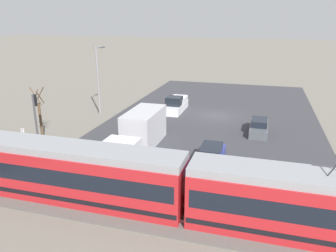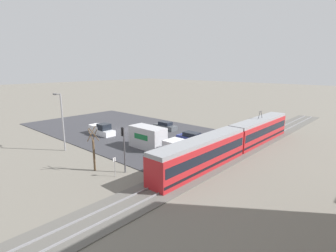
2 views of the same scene
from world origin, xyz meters
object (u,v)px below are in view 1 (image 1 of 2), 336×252
(box_truck, at_px, (139,133))
(pickup_truck, at_px, (175,105))
(sedan_car_0, at_px, (211,157))
(traffic_light_pole, at_px, (36,116))
(no_parking_sign, at_px, (23,138))
(sedan_car_1, at_px, (259,127))
(street_tree, at_px, (40,116))
(street_lamp_near_crossing, at_px, (99,76))
(light_rail_tram, at_px, (187,189))

(box_truck, relative_size, pickup_truck, 1.73)
(box_truck, xyz_separation_m, sedan_car_0, (-6.50, 1.59, -0.78))
(sedan_car_0, distance_m, traffic_light_pole, 14.54)
(traffic_light_pole, xyz_separation_m, no_parking_sign, (1.41, 0.16, -1.99))
(pickup_truck, relative_size, no_parking_sign, 2.51)
(sedan_car_0, relative_size, sedan_car_1, 1.05)
(box_truck, relative_size, street_tree, 1.83)
(pickup_truck, relative_size, street_lamp_near_crossing, 0.67)
(pickup_truck, relative_size, sedan_car_0, 1.11)
(sedan_car_1, height_order, traffic_light_pole, traffic_light_pole)
(light_rail_tram, distance_m, sedan_car_1, 16.33)
(street_lamp_near_crossing, bearing_deg, pickup_truck, -158.43)
(light_rail_tram, xyz_separation_m, street_lamp_near_crossing, (14.72, -18.00, 2.76))
(light_rail_tram, bearing_deg, street_tree, -28.30)
(sedan_car_1, distance_m, traffic_light_pole, 20.52)
(pickup_truck, relative_size, street_tree, 1.05)
(light_rail_tram, relative_size, sedan_car_1, 6.72)
(light_rail_tram, bearing_deg, no_parking_sign, -19.64)
(street_lamp_near_crossing, bearing_deg, street_tree, 82.83)
(traffic_light_pole, relative_size, street_lamp_near_crossing, 0.64)
(sedan_car_0, xyz_separation_m, street_lamp_near_crossing, (14.92, -10.71, 3.84))
(traffic_light_pole, bearing_deg, sedan_car_0, -173.46)
(light_rail_tram, xyz_separation_m, pickup_truck, (6.37, -21.30, -0.97))
(pickup_truck, bearing_deg, light_rail_tram, 106.66)
(sedan_car_0, distance_m, sedan_car_1, 9.24)
(sedan_car_1, xyz_separation_m, street_lamp_near_crossing, (18.30, -2.10, 3.88))
(box_truck, xyz_separation_m, traffic_light_pole, (7.72, 3.21, 1.80))
(no_parking_sign, bearing_deg, traffic_light_pole, -173.66)
(box_truck, xyz_separation_m, pickup_truck, (0.08, -12.42, -0.67))
(street_lamp_near_crossing, bearing_deg, box_truck, 132.74)
(light_rail_tram, distance_m, sedan_car_0, 7.37)
(sedan_car_1, bearing_deg, street_lamp_near_crossing, -6.54)
(light_rail_tram, distance_m, street_tree, 18.08)
(box_truck, distance_m, street_lamp_near_crossing, 12.79)
(no_parking_sign, bearing_deg, light_rail_tram, 160.36)
(box_truck, height_order, street_lamp_near_crossing, street_lamp_near_crossing)
(sedan_car_0, height_order, traffic_light_pole, traffic_light_pole)
(sedan_car_1, bearing_deg, sedan_car_0, 68.58)
(traffic_light_pole, bearing_deg, pickup_truck, -116.04)
(light_rail_tram, relative_size, box_truck, 3.33)
(street_tree, height_order, street_lamp_near_crossing, street_lamp_near_crossing)
(sedan_car_0, xyz_separation_m, sedan_car_1, (-3.38, -8.61, -0.04))
(sedan_car_1, height_order, street_tree, street_tree)
(sedan_car_0, height_order, no_parking_sign, no_parking_sign)
(traffic_light_pole, height_order, street_lamp_near_crossing, street_lamp_near_crossing)
(sedan_car_0, distance_m, street_lamp_near_crossing, 18.77)
(box_truck, relative_size, sedan_car_1, 2.02)
(sedan_car_1, distance_m, street_lamp_near_crossing, 18.83)
(pickup_truck, distance_m, sedan_car_1, 11.32)
(street_tree, relative_size, no_parking_sign, 2.38)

